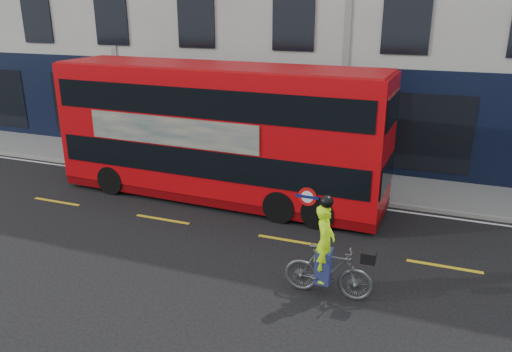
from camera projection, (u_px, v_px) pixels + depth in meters
The scene contains 7 objects.
ground at pixel (271, 266), 12.34m from camera, with size 120.00×120.00×0.00m, color black.
pavement at pixel (331, 182), 18.06m from camera, with size 60.00×3.00×0.12m, color gray.
kerb at pixel (321, 195), 16.73m from camera, with size 60.00×0.12×0.13m, color gray.
road_edge_line at pixel (318, 200), 16.49m from camera, with size 58.00×0.10×0.01m, color silver.
lane_dashes at pixel (290, 240), 13.66m from camera, with size 58.00×0.12×0.01m, color gold, non-canonical shape.
bus at pixel (219, 132), 16.03m from camera, with size 10.95×2.83×4.38m.
cyclist at pixel (327, 263), 10.85m from camera, with size 1.99×0.65×2.36m.
Camera 1 is at (3.56, -10.36, 6.11)m, focal length 35.00 mm.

